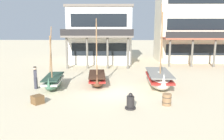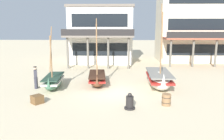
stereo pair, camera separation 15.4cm
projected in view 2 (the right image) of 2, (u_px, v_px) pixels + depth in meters
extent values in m
plane|color=beige|center=(112.00, 92.00, 16.09)|extent=(120.00, 120.00, 0.00)
ellipsoid|color=brown|center=(97.00, 79.00, 17.98)|extent=(1.54, 3.68, 0.91)
cube|color=red|center=(97.00, 78.00, 17.96)|extent=(1.54, 3.54, 0.11)
cube|color=#351E13|center=(97.00, 74.00, 17.90)|extent=(1.57, 3.62, 0.06)
cone|color=brown|center=(97.00, 79.00, 16.21)|extent=(0.26, 0.26, 0.64)
cylinder|color=olive|center=(97.00, 51.00, 17.10)|extent=(0.10, 0.10, 4.17)
cylinder|color=olive|center=(97.00, 39.00, 16.92)|extent=(0.23, 1.76, 3.11)
cube|color=olive|center=(97.00, 75.00, 18.18)|extent=(1.17, 0.26, 0.06)
ellipsoid|color=silver|center=(159.00, 80.00, 17.31)|extent=(1.76, 4.50, 1.17)
cube|color=red|center=(159.00, 78.00, 17.28)|extent=(1.77, 4.32, 0.14)
cube|color=gray|center=(159.00, 73.00, 17.20)|extent=(1.81, 4.41, 0.08)
cone|color=silver|center=(164.00, 79.00, 15.11)|extent=(0.33, 0.33, 0.82)
cylinder|color=olive|center=(161.00, 46.00, 16.26)|extent=(0.10, 0.10, 4.78)
cylinder|color=olive|center=(162.00, 31.00, 16.05)|extent=(0.12, 1.37, 3.86)
cube|color=olive|center=(158.00, 73.00, 17.55)|extent=(1.53, 0.21, 0.06)
ellipsoid|color=#427056|center=(54.00, 82.00, 17.07)|extent=(1.40, 3.52, 0.93)
cube|color=silver|center=(54.00, 80.00, 17.04)|extent=(1.40, 3.38, 0.11)
cube|color=#243D2F|center=(53.00, 76.00, 16.98)|extent=(1.43, 3.45, 0.06)
cone|color=#427056|center=(48.00, 82.00, 15.37)|extent=(0.24, 0.24, 0.65)
cylinder|color=olive|center=(51.00, 59.00, 16.29)|extent=(0.10, 0.10, 3.31)
cylinder|color=olive|center=(51.00, 49.00, 16.15)|extent=(0.18, 1.33, 3.15)
cube|color=olive|center=(54.00, 77.00, 17.26)|extent=(1.07, 0.25, 0.06)
cylinder|color=#33333D|center=(36.00, 83.00, 16.87)|extent=(0.26, 0.26, 0.88)
cube|color=#383842|center=(35.00, 74.00, 16.73)|extent=(0.32, 0.41, 0.54)
sphere|color=beige|center=(35.00, 68.00, 16.65)|extent=(0.22, 0.22, 0.22)
cylinder|color=#2D2823|center=(35.00, 67.00, 16.63)|extent=(0.24, 0.24, 0.05)
cylinder|color=black|center=(130.00, 108.00, 12.79)|extent=(0.62, 0.62, 0.10)
cylinder|color=black|center=(130.00, 102.00, 12.72)|extent=(0.43, 0.43, 0.65)
sphere|color=black|center=(130.00, 95.00, 12.65)|extent=(0.24, 0.24, 0.24)
cylinder|color=olive|center=(166.00, 100.00, 13.30)|extent=(0.52, 0.52, 0.70)
torus|color=black|center=(166.00, 97.00, 13.27)|extent=(0.56, 0.56, 0.03)
torus|color=black|center=(166.00, 102.00, 13.33)|extent=(0.56, 0.56, 0.03)
cube|color=brown|center=(37.00, 99.00, 13.67)|extent=(0.86, 0.86, 0.51)
cube|color=white|center=(102.00, 35.00, 29.68)|extent=(7.79, 6.28, 6.81)
cube|color=#70665B|center=(101.00, 7.00, 28.99)|extent=(8.10, 6.53, 0.30)
cube|color=black|center=(100.00, 49.00, 26.86)|extent=(6.54, 0.06, 1.50)
cube|color=black|center=(100.00, 20.00, 26.21)|extent=(6.54, 0.06, 1.50)
cube|color=#70665B|center=(99.00, 36.00, 25.20)|extent=(7.79, 2.80, 0.20)
cylinder|color=#666056|center=(68.00, 53.00, 24.68)|extent=(0.24, 0.24, 3.41)
cylinder|color=#666056|center=(88.00, 53.00, 24.62)|extent=(0.24, 0.24, 3.41)
cylinder|color=#666056|center=(108.00, 53.00, 24.56)|extent=(0.24, 0.24, 3.41)
cylinder|color=#666056|center=(129.00, 53.00, 24.49)|extent=(0.24, 0.24, 3.41)
cube|color=black|center=(98.00, 32.00, 23.80)|extent=(7.79, 0.08, 0.70)
cube|color=beige|center=(192.00, 26.00, 29.84)|extent=(8.90, 5.05, 9.33)
cube|color=black|center=(197.00, 50.00, 27.91)|extent=(7.47, 0.06, 1.37)
cube|color=black|center=(199.00, 24.00, 27.31)|extent=(7.47, 0.06, 1.37)
cube|color=brown|center=(202.00, 38.00, 26.22)|extent=(8.90, 2.91, 0.20)
cylinder|color=#666056|center=(171.00, 53.00, 25.65)|extent=(0.24, 0.24, 3.11)
cylinder|color=#666056|center=(193.00, 53.00, 25.58)|extent=(0.24, 0.24, 3.11)
cylinder|color=#666056|center=(216.00, 54.00, 25.51)|extent=(0.24, 0.24, 3.11)
cube|color=black|center=(207.00, 35.00, 24.77)|extent=(8.90, 0.08, 0.70)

